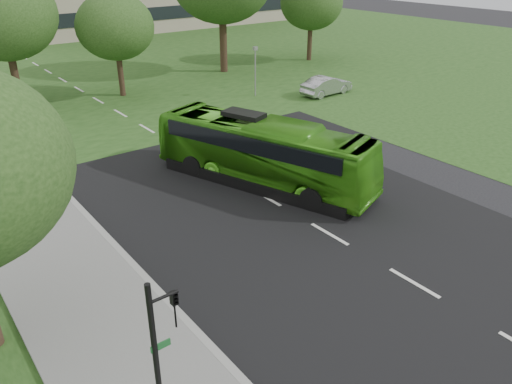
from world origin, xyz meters
The scene contains 9 objects.
ground centered at (0.00, 0.00, 0.00)m, with size 160.00×160.00×0.00m, color black.
street_surfaces centered at (-0.38, 22.75, 0.03)m, with size 120.00×120.00×0.15m.
tree_park_b centered at (-4.90, 27.80, 6.18)m, with size 7.00×7.00×9.17m.
tree_park_c centered at (2.07, 26.23, 5.02)m, with size 5.58×5.58×7.41m.
tree_park_e centered at (22.41, 27.45, 5.41)m, with size 5.97×5.97×7.96m.
bus centered at (0.94, 7.46, 1.53)m, with size 2.58×11.01×3.07m, color #3F9A19.
sedan centered at (14.53, 17.00, 0.71)m, with size 1.49×4.28×1.41m, color #AEAEB3.
traffic_light centered at (-9.37, -2.33, 2.61)m, with size 0.71×0.19×4.44m.
camera_pole centered at (10.00, 20.00, 2.36)m, with size 0.37×0.35×3.66m.
Camera 1 is at (-12.51, -9.66, 10.13)m, focal length 35.00 mm.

